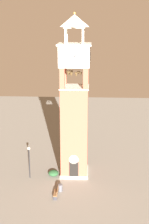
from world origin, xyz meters
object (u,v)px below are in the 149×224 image
clock_tower (74,112)px  park_bench (56,193)px  lamp_post (29,157)px  trash_bin (60,188)px

clock_tower → park_bench: size_ratio=12.10×
lamp_post → trash_bin: size_ratio=5.03×
clock_tower → lamp_post: 7.67m
trash_bin → lamp_post: bearing=143.8°
lamp_post → trash_bin: lamp_post is taller
park_bench → lamp_post: bearing=131.9°
clock_tower → lamp_post: (-5.37, -1.56, -5.26)m
clock_tower → trash_bin: size_ratio=24.22×
lamp_post → trash_bin: bearing=-36.2°
park_bench → lamp_post: size_ratio=0.40×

